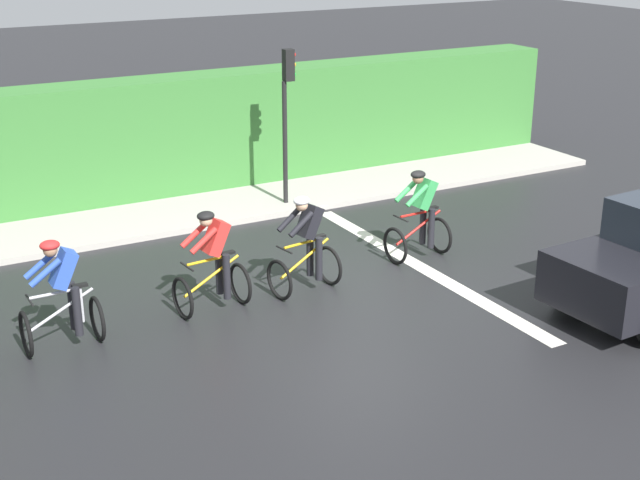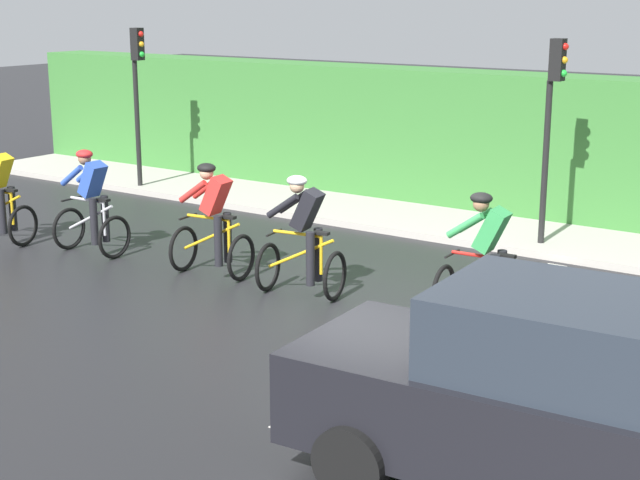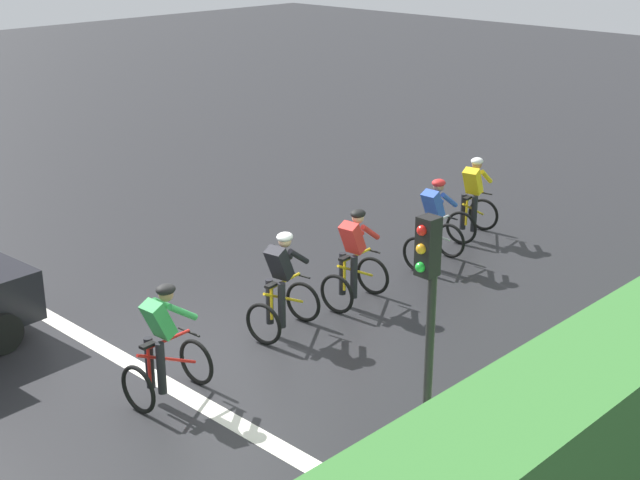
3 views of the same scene
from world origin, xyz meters
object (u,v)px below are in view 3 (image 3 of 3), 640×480
Objects in this scene: cyclist_fourth at (282,287)px; traffic_light_near_crossing at (427,316)px; cyclist_lead at (473,200)px; cyclist_second at (434,225)px; cyclist_mid at (354,260)px; cyclist_trailing at (164,346)px.

traffic_light_near_crossing is at bearing -23.10° from cyclist_fourth.
cyclist_lead and cyclist_fourth have the same top height.
cyclist_second is 0.50× the size of traffic_light_near_crossing.
traffic_light_near_crossing is at bearing -39.52° from cyclist_mid.
cyclist_trailing is at bearing -169.02° from traffic_light_near_crossing.
cyclist_fourth and cyclist_trailing have the same top height.
traffic_light_near_crossing is (4.66, -7.55, 1.43)m from cyclist_lead.
cyclist_mid is 5.53m from traffic_light_near_crossing.
cyclist_mid is 1.00× the size of cyclist_trailing.
cyclist_lead is at bearing 102.13° from cyclist_second.
cyclist_second is 1.00× the size of cyclist_mid.
cyclist_second and cyclist_fourth have the same top height.
cyclist_second is 6.52m from cyclist_trailing.
cyclist_second is 1.00× the size of cyclist_trailing.
cyclist_trailing is (0.86, -8.28, 0.00)m from cyclist_lead.
traffic_light_near_crossing is (4.12, -3.40, 1.43)m from cyclist_mid.
cyclist_fourth is 1.00× the size of cyclist_trailing.
cyclist_trailing is (0.32, -4.13, 0.00)m from cyclist_mid.
cyclist_lead is 5.80m from cyclist_fourth.
cyclist_mid is (0.15, -2.37, 0.00)m from cyclist_second.
cyclist_mid is at bearing 94.43° from cyclist_trailing.
traffic_light_near_crossing reaches higher than cyclist_mid.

